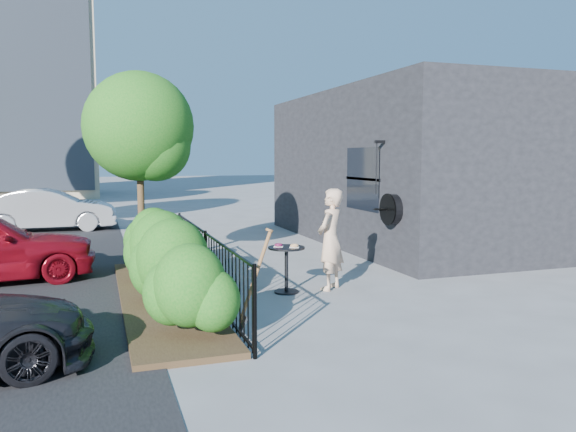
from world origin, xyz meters
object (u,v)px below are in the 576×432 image
object	(u,v)px
shovel	(253,286)
woman	(330,239)
patio_tree	(143,133)
cafe_table	(286,261)
car_silver	(50,210)

from	to	relation	value
shovel	woman	bearing A→B (deg)	44.67
patio_tree	shovel	xyz separation A→B (m)	(0.98, -4.78, -2.15)
cafe_table	shovel	xyz separation A→B (m)	(-1.10, -1.89, 0.07)
woman	car_silver	xyz separation A→B (m)	(-5.20, 10.01, -0.22)
patio_tree	car_silver	size ratio (longest dim) A/B	0.99
shovel	car_silver	size ratio (longest dim) A/B	0.35
woman	shovel	size ratio (longest dim) A/B	1.26
patio_tree	woman	xyz separation A→B (m)	(2.88, -2.91, -1.89)
cafe_table	woman	xyz separation A→B (m)	(0.80, -0.01, 0.33)
car_silver	cafe_table	bearing A→B (deg)	-154.82
cafe_table	patio_tree	bearing A→B (deg)	125.66
cafe_table	woman	bearing A→B (deg)	-0.81
woman	cafe_table	bearing A→B (deg)	-44.09
patio_tree	cafe_table	bearing A→B (deg)	-54.34
patio_tree	car_silver	world-z (taller)	patio_tree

